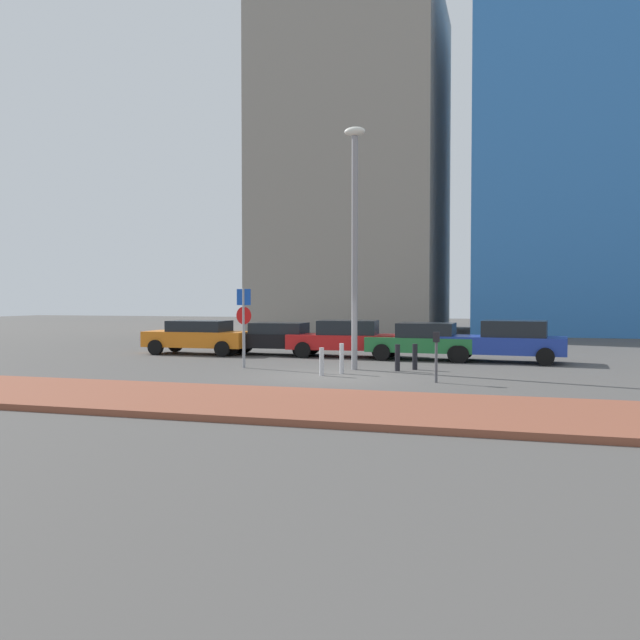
% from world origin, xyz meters
% --- Properties ---
extents(ground_plane, '(120.00, 120.00, 0.00)m').
position_xyz_m(ground_plane, '(0.00, 0.00, 0.00)').
color(ground_plane, '#4C4947').
extents(sidewalk_brick, '(40.00, 4.19, 0.14)m').
position_xyz_m(sidewalk_brick, '(0.00, -5.64, 0.07)').
color(sidewalk_brick, brown).
rests_on(sidewalk_brick, ground).
extents(parked_car_orange, '(4.48, 2.00, 1.43)m').
position_xyz_m(parked_car_orange, '(-7.54, 6.17, 0.77)').
color(parked_car_orange, orange).
rests_on(parked_car_orange, ground).
extents(parked_car_black, '(4.50, 1.97, 1.36)m').
position_xyz_m(parked_car_black, '(-4.34, 6.76, 0.72)').
color(parked_car_black, black).
rests_on(parked_car_black, ground).
extents(parked_car_red, '(4.67, 2.24, 1.48)m').
position_xyz_m(parked_car_red, '(-1.20, 6.70, 0.77)').
color(parked_car_red, red).
rests_on(parked_car_red, ground).
extents(parked_car_green, '(4.36, 2.12, 1.43)m').
position_xyz_m(parked_car_green, '(2.04, 6.30, 0.75)').
color(parked_car_green, '#237238').
rests_on(parked_car_green, ground).
extents(parked_car_blue, '(4.67, 2.25, 1.55)m').
position_xyz_m(parked_car_blue, '(5.05, 6.14, 0.80)').
color(parked_car_blue, '#1E389E').
rests_on(parked_car_blue, ground).
extents(parking_sign_post, '(0.59, 0.16, 2.72)m').
position_xyz_m(parking_sign_post, '(-3.51, 1.59, 1.71)').
color(parking_sign_post, gray).
rests_on(parking_sign_post, ground).
extents(parking_meter, '(0.18, 0.14, 1.42)m').
position_xyz_m(parking_meter, '(3.23, -0.57, 0.92)').
color(parking_meter, '#4C4C51').
rests_on(parking_meter, ground).
extents(street_lamp, '(0.70, 0.36, 8.01)m').
position_xyz_m(street_lamp, '(0.24, 2.11, 4.65)').
color(street_lamp, gray).
rests_on(street_lamp, ground).
extents(traffic_bollard_near, '(0.17, 0.17, 0.87)m').
position_xyz_m(traffic_bollard_near, '(1.69, 2.07, 0.44)').
color(traffic_bollard_near, black).
rests_on(traffic_bollard_near, ground).
extents(traffic_bollard_mid, '(0.17, 0.17, 0.86)m').
position_xyz_m(traffic_bollard_mid, '(2.18, 2.64, 0.43)').
color(traffic_bollard_mid, black).
rests_on(traffic_bollard_mid, ground).
extents(traffic_bollard_far, '(0.13, 0.13, 0.96)m').
position_xyz_m(traffic_bollard_far, '(0.14, 0.81, 0.48)').
color(traffic_bollard_far, '#B7B7BC').
rests_on(traffic_bollard_far, ground).
extents(traffic_bollard_edge, '(0.14, 0.14, 0.86)m').
position_xyz_m(traffic_bollard_edge, '(-0.33, 0.16, 0.43)').
color(traffic_bollard_edge, '#B7B7BC').
rests_on(traffic_bollard_edge, ground).
extents(building_colorful_midrise, '(16.96, 14.50, 25.20)m').
position_xyz_m(building_colorful_midrise, '(11.24, 30.37, 12.60)').
color(building_colorful_midrise, '#3372BF').
rests_on(building_colorful_midrise, ground).
extents(building_under_construction, '(12.77, 14.12, 24.93)m').
position_xyz_m(building_under_construction, '(-6.14, 29.71, 12.47)').
color(building_under_construction, gray).
rests_on(building_under_construction, ground).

